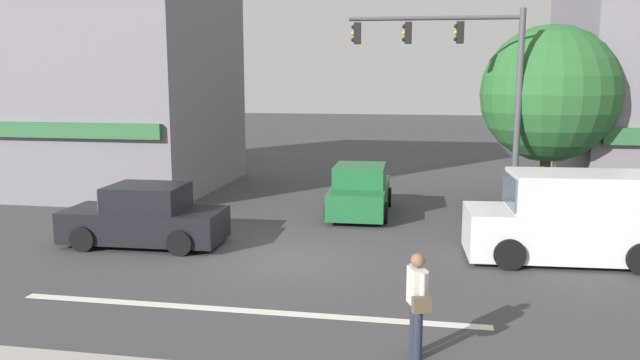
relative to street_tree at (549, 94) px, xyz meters
The scene contains 10 objects.
ground_plane 9.83m from the street_tree, 138.72° to the right, with size 120.00×120.00×0.00m, color #3D3D3F.
lane_marking_stripe 12.28m from the street_tree, 125.70° to the right, with size 9.00×0.24×0.01m, color silver.
building_left_block 17.15m from the street_tree, behind, with size 10.42×8.24×10.15m.
street_tree is the anchor object (origin of this frame).
utility_pole_near_left 14.20m from the street_tree, behind, with size 1.40×0.22×7.71m.
traffic_light_mast 3.07m from the street_tree, 143.15° to the right, with size 4.89×0.47×6.20m.
sedan_approaching_near 12.43m from the street_tree, 153.12° to the right, with size 4.15×1.98×1.58m.
sedan_crossing_rightbound 6.52m from the street_tree, behind, with size 1.97×4.15×1.58m.
van_waiting_far 5.71m from the street_tree, 92.43° to the right, with size 4.70×2.26×2.11m.
pedestrian_foreground_with_bag 11.83m from the street_tree, 108.34° to the right, with size 0.40×0.69×1.67m.
Camera 1 is at (3.38, -14.15, 4.30)m, focal length 35.00 mm.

